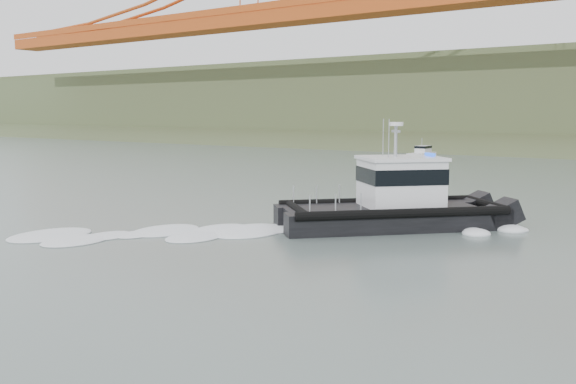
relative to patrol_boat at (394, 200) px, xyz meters
The scene contains 3 objects.
ground 14.25m from the patrol_boat, 88.90° to the right, with size 400.00×400.00×0.00m, color #54645D.
patrol_boat is the anchor object (origin of this frame).
motorboat 48.26m from the patrol_boat, 112.72° to the left, with size 1.83×5.24×2.87m.
Camera 1 is at (14.57, -15.33, 5.84)m, focal length 40.00 mm.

